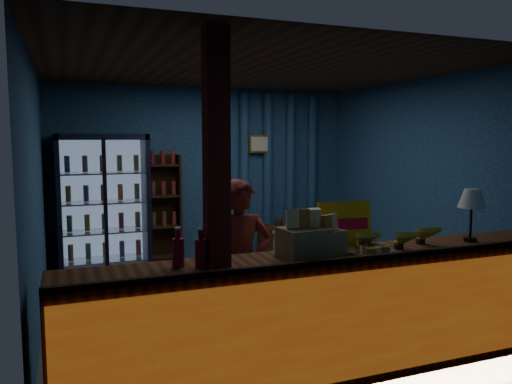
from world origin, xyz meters
The scene contains 18 objects.
ground centered at (0.00, 0.00, 0.00)m, with size 4.60×4.60×0.00m, color #515154.
room_walls centered at (0.00, 0.00, 1.57)m, with size 4.60×4.60×4.60m.
counter centered at (0.00, -1.91, 0.48)m, with size 4.40×0.57×0.99m.
support_post centered at (-1.05, -1.90, 1.30)m, with size 0.16×0.16×2.60m, color maroon.
beverage_cooler centered at (-1.55, 1.92, 0.93)m, with size 1.20×0.62×1.90m.
bottle_shelf centered at (-0.70, 2.06, 0.79)m, with size 0.50×0.28×1.60m.
curtain_folds centered at (1.00, 2.14, 1.30)m, with size 1.74×0.14×2.50m.
framed_picture centered at (0.85, 2.10, 1.75)m, with size 0.36×0.04×0.28m.
shopkeeper centered at (-0.66, -1.30, 0.75)m, with size 0.55×0.36×1.50m, color maroon.
green_chair centered at (1.01, 1.38, 0.27)m, with size 0.58×0.59×0.54m, color #5FBE74.
side_table centered at (0.91, 1.48, 0.27)m, with size 0.67×0.54×0.65m.
yellow_sign centered at (0.12, -1.68, 1.14)m, with size 0.47×0.13×0.37m.
soda_bottles centered at (-1.17, -1.86, 1.06)m, with size 0.37×0.17×0.28m.
snack_box_left centered at (-0.37, -1.90, 1.08)m, with size 0.37×0.32×0.37m.
snack_box_centre centered at (-0.19, -1.88, 1.06)m, with size 0.35×0.32×0.31m.
pastry_tray centered at (0.19, -1.97, 0.97)m, with size 0.40×0.40×0.07m.
banana_bunches centered at (0.48, -1.91, 1.04)m, with size 0.87×0.32×0.19m.
table_lamp centered at (1.23, -1.92, 1.31)m, with size 0.23×0.23×0.46m.
Camera 1 is at (-2.04, -5.22, 1.85)m, focal length 35.00 mm.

